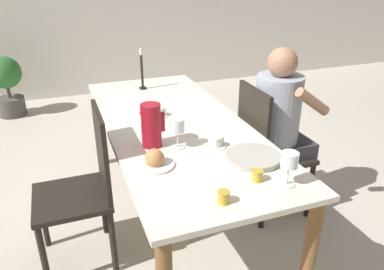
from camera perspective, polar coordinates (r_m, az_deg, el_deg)
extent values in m
plane|color=beige|center=(2.75, -2.29, -12.19)|extent=(20.00, 20.00, 0.00)
cube|color=silver|center=(2.39, -2.58, 1.52)|extent=(0.85, 2.06, 0.03)
cylinder|color=brown|center=(2.01, 17.42, -17.25)|extent=(0.07, 0.07, 0.69)
cylinder|color=brown|center=(3.34, -13.65, 1.10)|extent=(0.07, 0.07, 0.69)
cylinder|color=brown|center=(3.48, -1.65, 2.82)|extent=(0.07, 0.07, 0.69)
cylinder|color=black|center=(3.01, 13.35, -4.59)|extent=(0.04, 0.04, 0.42)
cylinder|color=black|center=(2.75, 17.51, -8.07)|extent=(0.04, 0.04, 0.42)
cylinder|color=black|center=(2.83, 7.02, -5.96)|extent=(0.04, 0.04, 0.42)
cylinder|color=black|center=(2.57, 10.79, -9.89)|extent=(0.04, 0.04, 0.42)
cube|color=black|center=(2.67, 12.61, -2.91)|extent=(0.42, 0.42, 0.03)
cube|color=black|center=(2.47, 9.27, 1.64)|extent=(0.03, 0.39, 0.49)
cylinder|color=black|center=(2.26, -21.66, -17.04)|extent=(0.04, 0.04, 0.42)
cylinder|color=black|center=(2.55, -21.73, -11.66)|extent=(0.04, 0.04, 0.42)
cylinder|color=black|center=(2.25, -11.97, -15.64)|extent=(0.04, 0.04, 0.42)
cylinder|color=black|center=(2.55, -13.35, -10.43)|extent=(0.04, 0.04, 0.42)
cube|color=black|center=(2.26, -17.92, -9.07)|extent=(0.42, 0.42, 0.03)
cube|color=black|center=(2.14, -13.58, -2.49)|extent=(0.03, 0.39, 0.49)
cylinder|color=#33333D|center=(2.90, 13.82, -5.41)|extent=(0.09, 0.09, 0.45)
cylinder|color=#33333D|center=(2.79, 15.60, -6.93)|extent=(0.09, 0.09, 0.45)
cube|color=#33333D|center=(2.68, 13.98, -1.51)|extent=(0.30, 0.34, 0.11)
cylinder|color=#9EA8B7|center=(2.53, 12.91, 3.75)|extent=(0.30, 0.30, 0.46)
sphere|color=#A37556|center=(2.43, 13.63, 10.69)|extent=(0.19, 0.19, 0.19)
cylinder|color=#A37556|center=(2.38, 17.89, 4.84)|extent=(0.25, 0.06, 0.20)
cylinder|color=#A31423|center=(2.05, -6.23, 1.46)|extent=(0.11, 0.11, 0.24)
cube|color=#A31423|center=(2.06, -4.49, 2.03)|extent=(0.02, 0.02, 0.11)
cone|color=#A31423|center=(2.00, -7.59, 3.84)|extent=(0.04, 0.04, 0.04)
cylinder|color=white|center=(2.07, -2.19, -1.83)|extent=(0.08, 0.08, 0.00)
cylinder|color=white|center=(2.05, -2.21, -0.60)|extent=(0.01, 0.01, 0.09)
cylinder|color=white|center=(2.01, -2.25, 1.52)|extent=(0.08, 0.08, 0.07)
cylinder|color=white|center=(1.79, 14.21, -7.28)|extent=(0.08, 0.08, 0.00)
cylinder|color=white|center=(1.76, 14.37, -5.95)|extent=(0.01, 0.01, 0.09)
cylinder|color=white|center=(1.72, 14.65, -3.65)|extent=(0.08, 0.08, 0.07)
cylinder|color=orange|center=(1.73, 14.60, -4.11)|extent=(0.07, 0.07, 0.04)
cylinder|color=white|center=(2.08, 3.50, -1.68)|extent=(0.13, 0.13, 0.01)
cylinder|color=white|center=(2.07, 3.52, -0.95)|extent=(0.07, 0.07, 0.05)
cube|color=white|center=(2.08, 4.65, -0.70)|extent=(0.01, 0.01, 0.03)
cylinder|color=white|center=(2.50, -5.15, 3.00)|extent=(0.13, 0.13, 0.01)
cylinder|color=white|center=(2.49, -5.17, 3.62)|extent=(0.07, 0.07, 0.05)
cube|color=white|center=(2.50, -4.19, 3.81)|extent=(0.01, 0.01, 0.03)
cylinder|color=#B7B2A8|center=(1.96, 9.26, -3.53)|extent=(0.28, 0.28, 0.02)
cylinder|color=#B7B2A8|center=(1.95, 9.29, -3.14)|extent=(0.29, 0.29, 0.01)
cylinder|color=white|center=(1.89, -5.67, -4.53)|extent=(0.20, 0.20, 0.01)
sphere|color=tan|center=(1.87, -5.72, -3.53)|extent=(0.10, 0.10, 0.10)
cylinder|color=gold|center=(1.78, 9.90, -6.09)|extent=(0.05, 0.05, 0.06)
cylinder|color=gold|center=(1.77, 9.95, -5.43)|extent=(0.06, 0.06, 0.01)
cylinder|color=gold|center=(1.61, 4.81, -9.41)|extent=(0.05, 0.05, 0.06)
cylinder|color=gold|center=(1.60, 4.84, -8.70)|extent=(0.06, 0.06, 0.01)
cylinder|color=black|center=(3.06, -7.49, 7.11)|extent=(0.06, 0.06, 0.01)
cylinder|color=black|center=(3.02, -7.64, 9.59)|extent=(0.02, 0.02, 0.26)
cylinder|color=beige|center=(2.99, -7.81, 12.48)|extent=(0.02, 0.02, 0.05)
cylinder|color=#4C4742|center=(4.90, -25.76, 3.95)|extent=(0.31, 0.31, 0.22)
cylinder|color=brown|center=(4.84, -26.15, 5.94)|extent=(0.04, 0.04, 0.14)
sphere|color=#2D6B2D|center=(4.79, -26.66, 8.49)|extent=(0.36, 0.36, 0.36)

